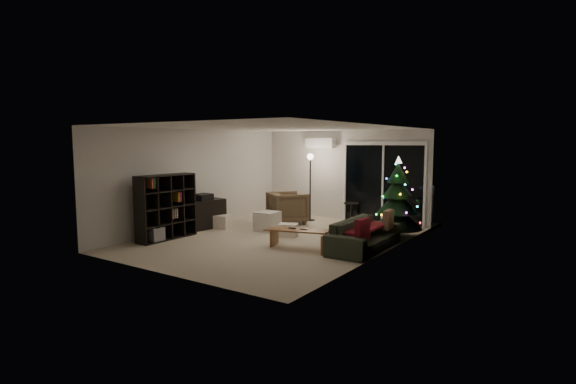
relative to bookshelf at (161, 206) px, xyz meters
The scene contains 18 objects.
room 3.96m from the bookshelf, 46.69° to the left, with size 6.50×7.51×2.60m.
bookshelf is the anchor object (origin of this frame).
media_cabinet 1.37m from the bookshelf, 90.00° to the left, with size 0.44×1.17×0.73m, color black.
stereo 1.32m from the bookshelf, 90.00° to the left, with size 0.37×0.44×0.16m, color black.
armchair 3.43m from the bookshelf, 66.80° to the left, with size 0.91×0.94×0.85m, color brown.
ottoman 2.58m from the bookshelf, 54.59° to the left, with size 0.52×0.52×0.47m, color silver.
cardboard_box_a 1.75m from the bookshelf, 79.47° to the left, with size 0.47×0.36×0.34m, color beige.
cardboard_box_b 2.95m from the bookshelf, 37.24° to the left, with size 0.43×0.32×0.30m, color beige.
side_table 5.12m from the bookshelf, 58.73° to the left, with size 0.42×0.42×0.52m, color black.
floor_lamp 4.21m from the bookshelf, 67.69° to the left, with size 0.29×0.29×1.81m, color black.
sofa 4.60m from the bookshelf, 20.10° to the left, with size 2.09×0.82×0.61m, color #384130.
sofa_throw 4.49m from the bookshelf, 20.54° to the left, with size 0.65×1.50×0.05m, color #4B040F.
cushion_a 5.07m from the bookshelf, 26.05° to the left, with size 0.12×0.40×0.40m, color #936D4B.
cushion_b 4.65m from the bookshelf, 11.48° to the left, with size 0.12×0.40×0.40m, color #4B040F.
coffee_table 3.32m from the bookshelf, 15.27° to the left, with size 1.28×0.45×0.40m, color olive, non-canonical shape.
remote_a 3.15m from the bookshelf, 15.99° to the left, with size 0.16×0.05×0.02m, color black.
remote_b 3.40m from the bookshelf, 15.64° to the left, with size 0.15×0.04×0.02m, color slate.
christmas_tree 5.39m from the bookshelf, 34.90° to the left, with size 1.15×1.15×1.86m, color #173B1F.
Camera 1 is at (5.78, -8.12, 2.18)m, focal length 28.00 mm.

